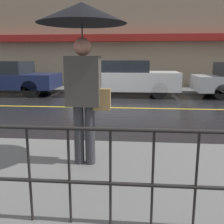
# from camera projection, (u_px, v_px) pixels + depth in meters

# --- Properties ---
(ground_plane) EXTENTS (80.00, 80.00, 0.00)m
(ground_plane) POSITION_uv_depth(u_px,v_px,m) (100.00, 108.00, 8.65)
(ground_plane) COLOR black
(sidewalk_near) EXTENTS (28.00, 2.71, 0.11)m
(sidewalk_near) POSITION_uv_depth(u_px,v_px,m) (51.00, 174.00, 3.61)
(sidewalk_near) COLOR #60605E
(sidewalk_near) RESTS_ON ground_plane
(sidewalk_far) EXTENTS (28.00, 1.95, 0.11)m
(sidewalk_far) POSITION_uv_depth(u_px,v_px,m) (113.00, 89.00, 13.29)
(sidewalk_far) COLOR #60605E
(sidewalk_far) RESTS_ON ground_plane
(lane_marking) EXTENTS (25.20, 0.12, 0.01)m
(lane_marking) POSITION_uv_depth(u_px,v_px,m) (100.00, 107.00, 8.65)
(lane_marking) COLOR gold
(lane_marking) RESTS_ON ground_plane
(building_storefront) EXTENTS (28.00, 0.85, 6.23)m
(building_storefront) POSITION_uv_depth(u_px,v_px,m) (115.00, 29.00, 13.74)
(building_storefront) COLOR gray
(building_storefront) RESTS_ON ground_plane
(railing_foreground) EXTENTS (12.00, 0.04, 0.94)m
(railing_foreground) POSITION_uv_depth(u_px,v_px,m) (9.00, 161.00, 2.40)
(railing_foreground) COLOR black
(railing_foreground) RESTS_ON sidewalk_near
(pedestrian) EXTENTS (1.20, 1.20, 2.23)m
(pedestrian) POSITION_uv_depth(u_px,v_px,m) (83.00, 36.00, 3.49)
(pedestrian) COLOR #333338
(pedestrian) RESTS_ON sidewalk_near
(car_navy) EXTENTS (4.56, 1.90, 1.47)m
(car_navy) POSITION_uv_depth(u_px,v_px,m) (5.00, 77.00, 11.60)
(car_navy) COLOR #19234C
(car_navy) RESTS_ON ground_plane
(car_white) EXTENTS (4.50, 1.74, 1.51)m
(car_white) POSITION_uv_depth(u_px,v_px,m) (124.00, 78.00, 11.13)
(car_white) COLOR silver
(car_white) RESTS_ON ground_plane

